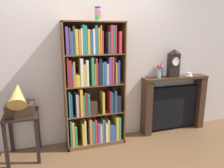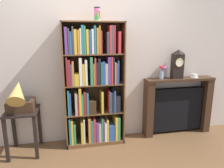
{
  "view_description": "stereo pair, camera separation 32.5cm",
  "coord_description": "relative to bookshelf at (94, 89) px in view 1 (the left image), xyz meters",
  "views": [
    {
      "loc": [
        -0.68,
        -2.9,
        1.72
      ],
      "look_at": [
        0.28,
        0.12,
        0.95
      ],
      "focal_mm": 33.84,
      "sensor_mm": 36.0,
      "label": 1
    },
    {
      "loc": [
        -0.36,
        -2.98,
        1.72
      ],
      "look_at": [
        0.28,
        0.12,
        0.95
      ],
      "focal_mm": 33.84,
      "sensor_mm": 36.0,
      "label": 2
    }
  ],
  "objects": [
    {
      "name": "ground_plane",
      "position": [
        0.01,
        -0.11,
        -0.91
      ],
      "size": [
        8.27,
        6.4,
        0.02
      ],
      "primitive_type": "cube",
      "color": "brown"
    },
    {
      "name": "wall_back",
      "position": [
        0.21,
        0.21,
        0.44
      ],
      "size": [
        5.27,
        0.08,
        2.68
      ],
      "primitive_type": "cube",
      "color": "beige",
      "rests_on": "ground"
    },
    {
      "name": "bookshelf",
      "position": [
        0.0,
        0.0,
        0.0
      ],
      "size": [
        0.9,
        0.32,
        1.88
      ],
      "color": "brown",
      "rests_on": "ground"
    },
    {
      "name": "cup_stack",
      "position": [
        0.07,
        -0.03,
        1.07
      ],
      "size": [
        0.09,
        0.09,
        0.19
      ],
      "color": "white",
      "rests_on": "bookshelf"
    },
    {
      "name": "side_table_left",
      "position": [
        -1.03,
        -0.08,
        -0.42
      ],
      "size": [
        0.44,
        0.49,
        0.66
      ],
      "color": "black",
      "rests_on": "ground"
    },
    {
      "name": "gramophone",
      "position": [
        -1.03,
        -0.15,
        -0.05
      ],
      "size": [
        0.36,
        0.48,
        0.51
      ],
      "color": "#382316",
      "rests_on": "side_table_left"
    },
    {
      "name": "fireplace_mantel",
      "position": [
        1.46,
        0.07,
        -0.42
      ],
      "size": [
        1.19,
        0.23,
        0.99
      ],
      "color": "#382316",
      "rests_on": "ground"
    },
    {
      "name": "mantel_clock",
      "position": [
        1.39,
        0.05,
        0.32
      ],
      "size": [
        0.19,
        0.12,
        0.47
      ],
      "color": "black",
      "rests_on": "fireplace_mantel"
    },
    {
      "name": "flower_vase",
      "position": [
        1.13,
        0.05,
        0.21
      ],
      "size": [
        0.11,
        0.12,
        0.23
      ],
      "color": "#99B2D1",
      "rests_on": "fireplace_mantel"
    },
    {
      "name": "teacup_with_saucer",
      "position": [
        1.72,
        0.05,
        0.11
      ],
      "size": [
        0.14,
        0.13,
        0.06
      ],
      "color": "white",
      "rests_on": "fireplace_mantel"
    }
  ]
}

